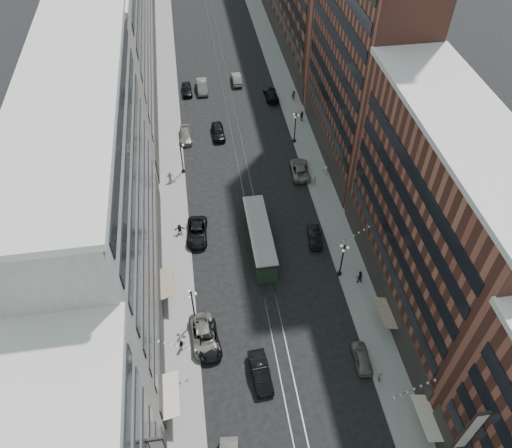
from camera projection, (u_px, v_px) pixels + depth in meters
ground at (239, 147)px, 81.12m from camera, size 220.00×220.00×0.00m
sidewalk_west at (169, 118)px, 86.78m from camera, size 4.00×180.00×0.15m
sidewalk_east at (293, 107)px, 89.08m from camera, size 4.00×180.00×0.15m
rail_west at (228, 113)px, 87.91m from camera, size 0.12×180.00×0.02m
rail_east at (235, 113)px, 88.05m from camera, size 0.12×180.00×0.02m
building_west_mid at (103, 213)px, 50.74m from camera, size 8.00×36.00×28.00m
building_east_mid at (435, 225)px, 52.30m from camera, size 8.00×30.00×24.00m
building_east_tower at (368, 24)px, 65.04m from camera, size 8.00×26.00×42.00m
lamppost_sw_far at (193, 305)px, 55.97m from camera, size 1.03×1.14×5.52m
lamppost_sw_mid at (181, 157)px, 74.50m from camera, size 1.03×1.14×5.52m
lamppost_se_far at (342, 259)px, 60.64m from camera, size 1.03×1.14×5.52m
lamppost_se_mid at (295, 126)px, 79.86m from camera, size 1.03×1.14×5.52m
streetcar at (260, 238)px, 65.04m from camera, size 2.76×12.47×3.45m
car_2 at (208, 340)px, 55.53m from camera, size 3.14×5.87×1.57m
car_4 at (362, 358)px, 54.06m from camera, size 1.99×4.41×1.47m
car_5 at (261, 372)px, 52.74m from camera, size 2.17×5.35×1.73m
pedestrian_2 at (182, 345)px, 54.91m from camera, size 0.82×0.54×1.56m
pedestrian_4 at (380, 377)px, 52.30m from camera, size 0.53×0.94×1.52m
car_7 at (197, 232)px, 66.87m from camera, size 3.20×6.03×1.61m
car_8 at (185, 136)px, 82.10m from camera, size 2.01×4.85×1.40m
car_9 at (187, 89)px, 92.02m from camera, size 1.91×4.57×1.55m
car_10 at (314, 236)px, 66.45m from camera, size 2.13×4.70×1.49m
car_11 at (300, 169)px, 75.99m from camera, size 3.10×5.97×1.61m
car_12 at (271, 94)px, 90.75m from camera, size 2.29×5.56×1.61m
car_13 at (218, 132)px, 82.69m from camera, size 2.16×5.07×1.71m
car_14 at (237, 79)px, 94.57m from camera, size 1.68×4.81×1.58m
pedestrian_5 at (180, 229)px, 67.14m from camera, size 1.46×0.50×1.55m
pedestrian_6 at (170, 177)px, 74.41m from camera, size 1.11×0.63×1.80m
pedestrian_7 at (359, 277)px, 61.30m from camera, size 0.96×0.61×1.85m
pedestrian_8 at (314, 179)px, 73.99m from camera, size 0.80×0.65×1.90m
pedestrian_9 at (294, 95)px, 90.23m from camera, size 1.17×0.86×1.67m
car_extra_0 at (203, 336)px, 55.79m from camera, size 3.10×6.16×1.67m
car_extra_1 at (202, 86)px, 92.52m from camera, size 1.86×5.34×1.76m
pedestrian_extra_0 at (302, 116)px, 85.47m from camera, size 1.21×0.92×1.87m
pedestrian_extra_2 at (326, 171)px, 75.59m from camera, size 1.04×0.97×1.57m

